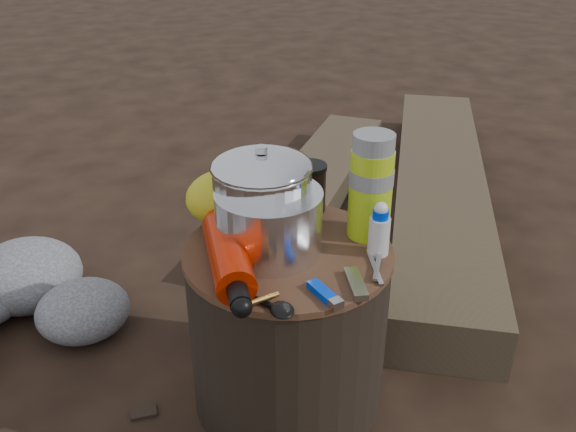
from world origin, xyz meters
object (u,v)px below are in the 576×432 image
object	(u,v)px
stump	(288,326)
fuel_bottle	(228,255)
log_main	(439,190)
camping_pot	(262,198)
thermos	(371,187)
travel_mug	(309,188)

from	to	relation	value
stump	fuel_bottle	distance (m)	0.28
log_main	fuel_bottle	xyz separation A→B (m)	(-0.94, -0.80, 0.36)
stump	camping_pot	bearing A→B (deg)	127.55
camping_pot	thermos	world-z (taller)	thermos
log_main	fuel_bottle	size ratio (longest dim) A/B	5.80
stump	thermos	bearing A→B (deg)	4.41
thermos	travel_mug	size ratio (longest dim) A/B	2.02
fuel_bottle	camping_pot	bearing A→B (deg)	49.51
stump	fuel_bottle	bearing A→B (deg)	-161.38
log_main	thermos	xyz separation A→B (m)	(-0.62, -0.74, 0.44)
fuel_bottle	thermos	distance (m)	0.33
camping_pot	log_main	bearing A→B (deg)	40.00
stump	fuel_bottle	world-z (taller)	fuel_bottle
thermos	travel_mug	distance (m)	0.18
log_main	travel_mug	bearing A→B (deg)	-112.34
log_main	travel_mug	xyz separation A→B (m)	(-0.70, -0.60, 0.38)
camping_pot	travel_mug	distance (m)	0.18
stump	travel_mug	bearing A→B (deg)	58.31
log_main	thermos	world-z (taller)	thermos
log_main	thermos	bearing A→B (deg)	-102.50
log_main	camping_pot	distance (m)	1.18
log_main	camping_pot	world-z (taller)	camping_pot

